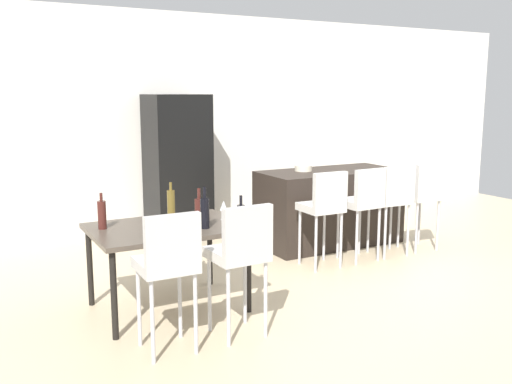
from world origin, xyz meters
name	(u,v)px	position (x,y,z in m)	size (l,w,h in m)	color
ground_plane	(353,271)	(0.00, 0.00, 0.00)	(10.00, 10.00, 0.00)	#C6B28E
back_wall	(238,122)	(0.00, 2.68, 1.45)	(10.00, 0.12, 2.90)	silver
kitchen_island	(329,207)	(0.44, 1.05, 0.46)	(1.74, 0.81, 0.92)	black
bar_chair_left	(324,204)	(-0.20, 0.27, 0.70)	(0.41, 0.41, 1.05)	beige
bar_chair_middle	(363,200)	(0.32, 0.27, 0.70)	(0.42, 0.42, 1.05)	beige
bar_chair_right	(393,196)	(0.75, 0.27, 0.70)	(0.43, 0.43, 1.05)	beige
bar_chair_far	(423,193)	(1.22, 0.27, 0.70)	(0.42, 0.42, 1.05)	beige
dining_table	(167,234)	(-2.07, -0.05, 0.67)	(1.27, 0.93, 0.74)	#4C4238
dining_chair_near	(168,260)	(-2.36, -0.88, 0.70)	(0.40, 0.40, 1.05)	beige
dining_chair_far	(241,250)	(-1.78, -0.88, 0.70)	(0.41, 0.41, 1.05)	beige
wine_bottle_end	(205,212)	(-1.82, -0.29, 0.88)	(0.08, 0.08, 0.35)	black
wine_bottle_middle	(102,214)	(-2.58, 0.10, 0.86)	(0.07, 0.07, 0.31)	#471E19
wine_bottle_right	(199,211)	(-1.81, -0.14, 0.86)	(0.08, 0.08, 0.32)	#471E19
wine_bottle_near	(171,203)	(-1.92, 0.26, 0.87)	(0.07, 0.07, 0.32)	brown
wine_bottle_left	(241,216)	(-1.56, -0.45, 0.85)	(0.07, 0.07, 0.28)	black
wine_glass_far	(224,206)	(-1.54, -0.07, 0.86)	(0.07, 0.07, 0.17)	silver
refrigerator	(177,167)	(-1.10, 2.24, 0.92)	(0.72, 0.68, 1.84)	black
fruit_bowl	(303,168)	(0.12, 1.17, 0.96)	(0.21, 0.21, 0.07)	beige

